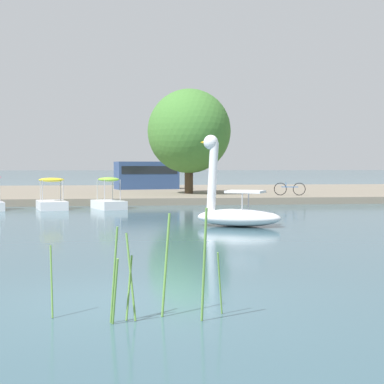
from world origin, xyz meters
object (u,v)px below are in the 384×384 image
(swan_boat, at_px, (235,210))
(pedal_boat_yellow, at_px, (52,200))
(tree_broadleaf_right, at_px, (189,131))
(pedal_boat_lime, at_px, (109,199))
(bicycle_parked, at_px, (290,189))
(parked_van, at_px, (146,174))

(swan_boat, relative_size, pedal_boat_yellow, 1.30)
(tree_broadleaf_right, bearing_deg, pedal_boat_yellow, -135.01)
(swan_boat, bearing_deg, pedal_boat_yellow, 127.52)
(pedal_boat_lime, bearing_deg, swan_boat, -64.56)
(swan_boat, distance_m, pedal_boat_yellow, 11.53)
(pedal_boat_lime, relative_size, pedal_boat_yellow, 0.97)
(pedal_boat_lime, relative_size, bicycle_parked, 1.39)
(swan_boat, distance_m, tree_broadleaf_right, 16.98)
(bicycle_parked, bearing_deg, tree_broadleaf_right, 151.97)
(pedal_boat_lime, distance_m, parked_van, 15.43)
(bicycle_parked, relative_size, parked_van, 0.37)
(bicycle_parked, bearing_deg, parked_van, 125.61)
(pedal_boat_yellow, distance_m, bicycle_parked, 13.69)
(pedal_boat_lime, height_order, pedal_boat_yellow, pedal_boat_lime)
(tree_broadleaf_right, relative_size, parked_van, 1.43)
(pedal_boat_lime, bearing_deg, bicycle_parked, 23.95)
(bicycle_parked, bearing_deg, swan_boat, -113.27)
(tree_broadleaf_right, distance_m, parked_van, 8.45)
(swan_boat, xyz_separation_m, pedal_boat_yellow, (-7.02, 9.14, -0.14))
(pedal_boat_lime, relative_size, parked_van, 0.52)
(pedal_boat_lime, xyz_separation_m, parked_van, (2.63, 15.17, 0.98))
(swan_boat, bearing_deg, pedal_boat_lime, 115.44)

